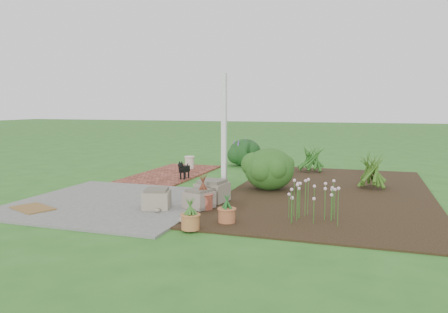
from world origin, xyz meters
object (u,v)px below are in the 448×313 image
(black_dog, at_px, (184,169))
(cream_ceramic_urn, at_px, (190,163))
(stone_trough_near, at_px, (157,200))
(evergreen_shrub, at_px, (269,168))

(black_dog, distance_m, cream_ceramic_urn, 1.75)
(cream_ceramic_urn, bearing_deg, stone_trough_near, -73.96)
(stone_trough_near, height_order, cream_ceramic_urn, cream_ceramic_urn)
(black_dog, bearing_deg, cream_ceramic_urn, 112.24)
(cream_ceramic_urn, height_order, evergreen_shrub, evergreen_shrub)
(black_dog, height_order, cream_ceramic_urn, black_dog)
(black_dog, bearing_deg, stone_trough_near, -71.24)
(black_dog, height_order, evergreen_shrub, evergreen_shrub)
(stone_trough_near, distance_m, black_dog, 3.07)
(stone_trough_near, height_order, black_dog, black_dog)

